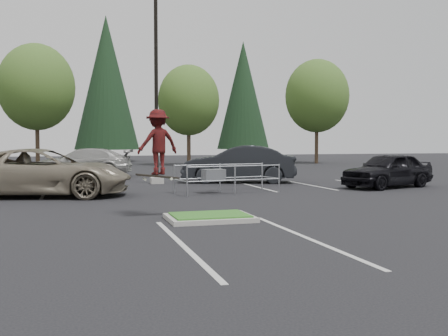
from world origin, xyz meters
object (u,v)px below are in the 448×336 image
object	(u,v)px
conif_c	(243,95)
car_r_charc	(239,164)
skateboarder	(157,142)
light_pole	(156,89)
car_r_black	(388,170)
car_l_tan	(42,173)
cart_corral	(217,175)
car_far_silver	(84,162)
decid_b	(36,90)
conif_b	(106,83)
decid_c	(188,102)
decid_d	(317,98)

from	to	relation	value
conif_c	car_r_charc	bearing A→B (deg)	-108.74
conif_c	skateboarder	xyz separation A→B (m)	(-15.20, -38.50, -4.83)
light_pole	car_r_charc	size ratio (longest dim) A/B	1.82
car_r_black	car_l_tan	bearing A→B (deg)	-109.68
conif_c	car_r_charc	xyz separation A→B (m)	(-9.50, -28.00, -5.93)
cart_corral	car_l_tan	xyz separation A→B (m)	(-6.55, 0.68, 0.17)
light_pole	car_r_charc	world-z (taller)	light_pole
car_l_tan	car_far_silver	xyz separation A→B (m)	(1.73, 10.60, -0.07)
car_l_tan	decid_b	bearing A→B (deg)	16.97
car_far_silver	cart_corral	bearing A→B (deg)	34.88
conif_b	cart_corral	bearing A→B (deg)	-86.53
decid_c	cart_corral	bearing A→B (deg)	-99.67
decid_c	conif_c	xyz separation A→B (m)	(8.01, 9.67, 1.59)
conif_c	decid_b	bearing A→B (deg)	-155.86
skateboarder	car_far_silver	bearing A→B (deg)	-100.43
conif_c	cart_corral	bearing A→B (deg)	-110.03
conif_c	car_l_tan	xyz separation A→B (m)	(-18.50, -32.10, -5.96)
car_r_charc	car_r_black	bearing A→B (deg)	69.36
skateboarder	car_r_charc	size ratio (longest dim) A/B	0.34
skateboarder	car_far_silver	world-z (taller)	skateboarder
conif_b	decid_d	bearing A→B (deg)	-29.47
light_pole	cart_corral	bearing A→B (deg)	-73.63
conif_c	car_r_black	size ratio (longest dim) A/B	2.74
decid_b	car_l_tan	xyz separation A→B (m)	(1.51, -23.14, -5.15)
skateboarder	conif_c	bearing A→B (deg)	-127.24
decid_c	conif_c	world-z (taller)	conif_c
skateboarder	decid_b	bearing A→B (deg)	-96.45
conif_c	skateboarder	world-z (taller)	conif_c
decid_c	skateboarder	bearing A→B (deg)	-104.00
decid_c	car_r_charc	xyz separation A→B (m)	(-1.49, -18.33, -4.34)
decid_d	decid_c	bearing A→B (deg)	-177.61
cart_corral	car_r_charc	size ratio (longest dim) A/B	0.75
light_pole	car_far_silver	distance (m)	7.79
decid_b	car_r_black	bearing A→B (deg)	-55.77
conif_b	cart_corral	world-z (taller)	conif_b
decid_b	car_r_charc	size ratio (longest dim) A/B	1.73
decid_c	light_pole	bearing A→B (deg)	-107.11
decid_c	car_far_silver	world-z (taller)	decid_c
car_l_tan	car_r_black	distance (m)	14.51
skateboarder	car_r_black	xyz separation A→B (m)	(11.20, 6.00, -1.24)
decid_b	decid_c	bearing A→B (deg)	-3.34
conif_c	car_r_black	bearing A→B (deg)	-97.02
decid_d	cart_corral	size ratio (longest dim) A/B	2.25
decid_b	conif_c	size ratio (longest dim) A/B	0.77
decid_c	cart_corral	world-z (taller)	decid_c
decid_d	light_pole	bearing A→B (deg)	-133.65
cart_corral	skateboarder	world-z (taller)	skateboarder
car_r_black	car_r_charc	bearing A→B (deg)	-147.40
decid_d	car_l_tan	xyz separation A→B (m)	(-22.49, -22.94, -5.02)
conif_b	conif_c	size ratio (longest dim) A/B	1.16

